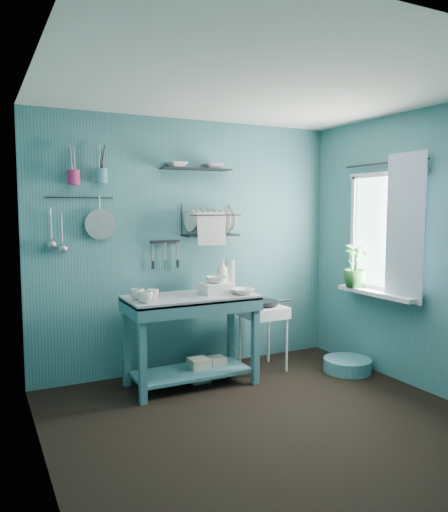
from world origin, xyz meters
name	(u,v)px	position (x,y,z in m)	size (l,w,h in m)	color
floor	(268,422)	(0.00, 0.00, 0.00)	(3.20, 3.20, 0.00)	black
ceiling	(271,86)	(0.00, 0.00, 2.50)	(3.20, 3.20, 0.00)	silver
wall_back	(191,246)	(0.00, 1.50, 1.25)	(3.20, 3.20, 0.00)	#35686C
wall_front	(438,288)	(0.00, -1.50, 1.25)	(3.20, 3.20, 0.00)	#35686C
wall_left	(41,272)	(-1.60, 0.00, 1.25)	(3.00, 3.00, 0.00)	#35686C
wall_right	(424,251)	(1.60, 0.00, 1.25)	(3.00, 3.00, 0.00)	#35686C
work_counter	(191,340)	(-0.21, 1.01, 0.42)	(1.18, 0.59, 0.84)	#366972
mug_left	(145,297)	(-0.69, 0.85, 0.88)	(0.12, 0.12, 0.10)	silver
mug_mid	(153,295)	(-0.59, 0.95, 0.88)	(0.10, 0.10, 0.09)	silver
mug_right	(138,294)	(-0.71, 1.01, 0.88)	(0.12, 0.12, 0.10)	silver
wash_tub	(216,288)	(0.04, 0.99, 0.89)	(0.28, 0.22, 0.10)	silver
tub_bowl	(216,280)	(0.04, 0.99, 0.97)	(0.20, 0.20, 0.06)	silver
soap_bottle	(222,274)	(0.21, 1.21, 0.99)	(0.12, 0.12, 0.30)	silver
water_bottle	(230,274)	(0.31, 1.23, 0.98)	(0.09, 0.09, 0.28)	#9EADB1
counter_bowl	(242,291)	(0.24, 0.86, 0.86)	(0.22, 0.22, 0.05)	silver
hotplate_stand	(263,338)	(0.62, 1.10, 0.32)	(0.40, 0.40, 0.65)	silver
frying_pan	(263,302)	(0.62, 1.10, 0.68)	(0.30, 0.30, 0.04)	black
knife_strip	(165,242)	(-0.28, 1.47, 1.30)	(0.32, 0.02, 0.03)	black
dish_rack	(211,220)	(0.16, 1.37, 1.51)	(0.55, 0.24, 0.32)	black
upper_shelf	(196,169)	(0.02, 1.40, 2.01)	(0.70, 0.18, 0.01)	black
shelf_bowl_left	(177,163)	(-0.18, 1.40, 2.06)	(0.21, 0.21, 0.05)	silver
shelf_bowl_right	(213,164)	(0.21, 1.40, 2.07)	(0.21, 0.21, 0.05)	silver
utensil_cup_magenta	(73,178)	(-1.15, 1.42, 1.90)	(0.11, 0.11, 0.13)	#B42157
utensil_cup_teal	(101,176)	(-0.90, 1.42, 1.92)	(0.11, 0.11, 0.13)	teal
colander	(100,224)	(-0.92, 1.45, 1.48)	(0.28, 0.28, 0.03)	gray
ladle_outer	(51,225)	(-1.35, 1.46, 1.48)	(0.01, 0.01, 0.30)	gray
ladle_inner	(62,229)	(-1.25, 1.46, 1.44)	(0.01, 0.01, 0.30)	gray
hook_rail	(80,198)	(-1.09, 1.47, 1.72)	(0.01, 0.01, 0.60)	black
window_glass	(385,232)	(1.59, 0.45, 1.40)	(1.10, 1.10, 0.00)	white
windowsill	(377,293)	(1.50, 0.45, 0.81)	(0.16, 0.95, 0.04)	silver
curtain	(405,228)	(1.52, 0.15, 1.45)	(1.35, 1.35, 0.00)	silver
curtain_rod	(384,163)	(1.54, 0.45, 2.05)	(0.02, 0.02, 1.05)	black
potted_plant	(355,266)	(1.48, 0.75, 1.05)	(0.24, 0.24, 0.44)	#266029
storage_tin_large	(199,370)	(-0.11, 1.06, 0.11)	(0.18, 0.18, 0.22)	tan
storage_tin_small	(217,367)	(0.09, 1.09, 0.10)	(0.15, 0.15, 0.20)	tan
floor_basin	(347,365)	(1.33, 0.65, 0.07)	(0.47, 0.47, 0.13)	teal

